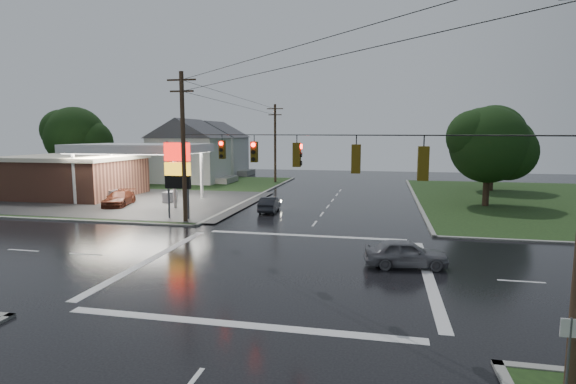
% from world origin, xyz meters
% --- Properties ---
extents(ground, '(120.00, 120.00, 0.00)m').
position_xyz_m(ground, '(0.00, 0.00, 0.00)').
color(ground, black).
rests_on(ground, ground).
extents(grass_nw, '(36.00, 36.00, 0.08)m').
position_xyz_m(grass_nw, '(-26.00, 26.00, 0.04)').
color(grass_nw, '#1C3015').
rests_on(grass_nw, ground).
extents(gas_station, '(26.20, 18.00, 5.60)m').
position_xyz_m(gas_station, '(-25.68, 19.70, 2.55)').
color(gas_station, '#2D2D2D').
rests_on(gas_station, ground).
extents(pylon_sign, '(2.00, 0.35, 6.00)m').
position_xyz_m(pylon_sign, '(-10.50, 10.50, 4.01)').
color(pylon_sign, '#59595E').
rests_on(pylon_sign, ground).
extents(utility_pole_nw, '(2.20, 0.32, 11.00)m').
position_xyz_m(utility_pole_nw, '(-9.50, 9.50, 5.72)').
color(utility_pole_nw, '#382619').
rests_on(utility_pole_nw, ground).
extents(utility_pole_n, '(2.20, 0.32, 10.50)m').
position_xyz_m(utility_pole_n, '(-9.50, 38.00, 5.47)').
color(utility_pole_n, '#382619').
rests_on(utility_pole_n, ground).
extents(traffic_signals, '(26.87, 26.87, 1.47)m').
position_xyz_m(traffic_signals, '(0.02, -0.02, 6.48)').
color(traffic_signals, black).
rests_on(traffic_signals, ground).
extents(house_near, '(11.05, 8.48, 8.60)m').
position_xyz_m(house_near, '(-20.95, 36.00, 4.41)').
color(house_near, silver).
rests_on(house_near, ground).
extents(house_far, '(11.05, 8.48, 8.60)m').
position_xyz_m(house_far, '(-21.95, 48.00, 4.41)').
color(house_far, silver).
rests_on(house_far, ground).
extents(tree_nw_behind, '(8.93, 7.60, 10.00)m').
position_xyz_m(tree_nw_behind, '(-33.84, 29.99, 6.18)').
color(tree_nw_behind, black).
rests_on(tree_nw_behind, ground).
extents(tree_ne_near, '(7.99, 6.80, 8.98)m').
position_xyz_m(tree_ne_near, '(14.14, 21.99, 5.56)').
color(tree_ne_near, black).
rests_on(tree_ne_near, ground).
extents(tree_ne_far, '(8.46, 7.20, 9.80)m').
position_xyz_m(tree_ne_far, '(17.15, 33.99, 6.18)').
color(tree_ne_far, black).
rests_on(tree_ne_far, ground).
extents(car_north, '(1.60, 3.92, 1.27)m').
position_xyz_m(car_north, '(-4.52, 15.31, 0.63)').
color(car_north, black).
rests_on(car_north, ground).
extents(car_crossing, '(4.25, 2.18, 1.38)m').
position_xyz_m(car_crossing, '(6.03, 1.24, 0.69)').
color(car_crossing, slate).
rests_on(car_crossing, ground).
extents(car_pump, '(2.97, 5.08, 1.38)m').
position_xyz_m(car_pump, '(-18.70, 15.35, 0.69)').
color(car_pump, '#502012').
rests_on(car_pump, ground).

